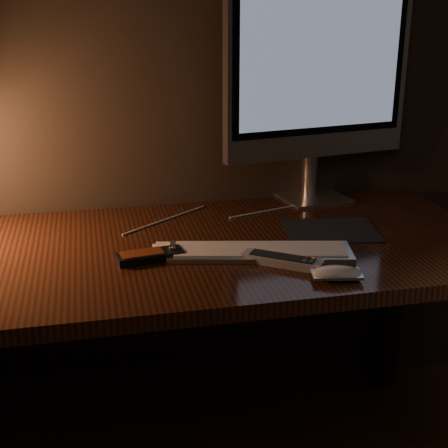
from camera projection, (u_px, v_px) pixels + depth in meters
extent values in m
cube|color=black|center=(176.00, 7.00, 1.84)|extent=(4.00, 0.02, 2.70)
cube|color=#3B1A0D|center=(204.00, 251.00, 1.68)|extent=(1.60, 0.75, 0.04)
cube|color=black|center=(391.00, 298.00, 2.25)|extent=(0.06, 0.06, 0.71)
cube|color=black|center=(185.00, 290.00, 2.08)|extent=(1.48, 0.02, 0.51)
cube|color=silver|center=(312.00, 197.00, 2.06)|extent=(0.23, 0.22, 0.01)
cylinder|color=silver|center=(310.00, 173.00, 2.07)|extent=(0.06, 0.06, 0.14)
cube|color=silver|center=(319.00, 74.00, 1.93)|extent=(0.63, 0.15, 0.52)
cube|color=black|center=(322.00, 63.00, 1.90)|extent=(0.59, 0.11, 0.44)
cube|color=#7E8DAC|center=(322.00, 63.00, 1.89)|extent=(0.54, 0.10, 0.39)
cube|color=silver|center=(260.00, 251.00, 1.60)|extent=(0.49, 0.23, 0.02)
cube|color=black|center=(331.00, 230.00, 1.77)|extent=(0.29, 0.25, 0.00)
ellipsoid|color=white|center=(336.00, 275.00, 1.45)|extent=(0.13, 0.08, 0.02)
cube|color=black|center=(150.00, 256.00, 1.56)|extent=(0.17, 0.08, 0.02)
cube|color=maroon|center=(150.00, 252.00, 1.56)|extent=(0.11, 0.06, 0.00)
sphere|color=silver|center=(150.00, 251.00, 1.56)|extent=(0.02, 0.02, 0.02)
cube|color=#9B9DA0|center=(282.00, 261.00, 1.53)|extent=(0.19, 0.16, 0.02)
cube|color=black|center=(282.00, 257.00, 1.53)|extent=(0.15, 0.13, 0.00)
cylinder|color=red|center=(282.00, 255.00, 1.53)|extent=(0.01, 0.01, 0.00)
cylinder|color=#0C8C19|center=(282.00, 255.00, 1.53)|extent=(0.01, 0.01, 0.00)
cylinder|color=gold|center=(282.00, 255.00, 1.53)|extent=(0.01, 0.01, 0.00)
cylinder|color=#1433BF|center=(282.00, 255.00, 1.53)|extent=(0.01, 0.01, 0.00)
cube|color=white|center=(176.00, 248.00, 1.63)|extent=(0.13, 0.09, 0.01)
cylinder|color=white|center=(221.00, 216.00, 1.89)|extent=(0.59, 0.29, 0.01)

